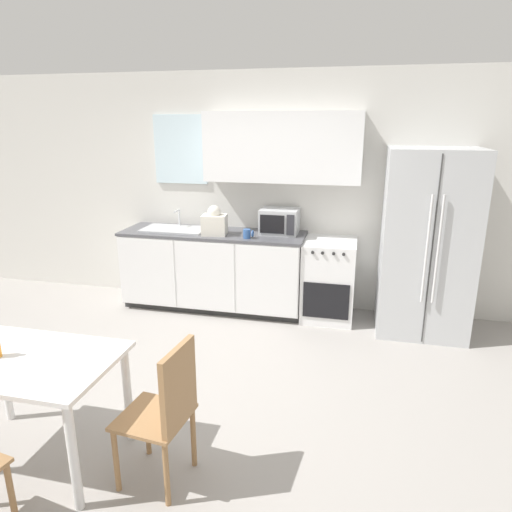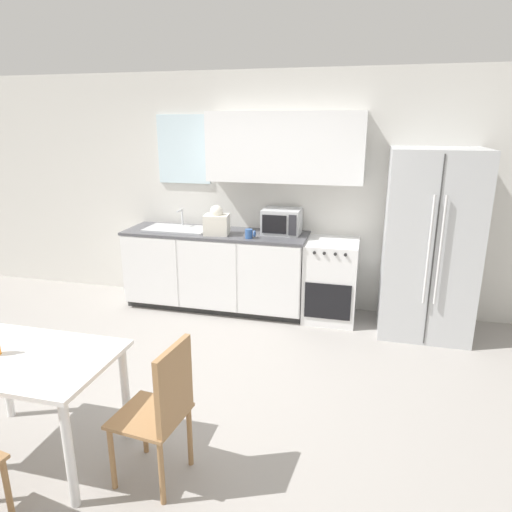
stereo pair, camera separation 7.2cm
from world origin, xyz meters
name	(u,v)px [view 2 (the right image)]	position (x,y,z in m)	size (l,w,h in m)	color
ground_plane	(198,392)	(0.00, 0.00, 0.00)	(12.00, 12.00, 0.00)	gray
wall_back	(263,184)	(0.05, 2.08, 1.45)	(12.00, 0.38, 2.70)	silver
kitchen_counter	(216,270)	(-0.44, 1.77, 0.47)	(2.13, 0.65, 0.93)	#333333
oven_range	(331,280)	(0.91, 1.78, 0.45)	(0.57, 0.63, 0.89)	white
refrigerator	(429,244)	(1.89, 1.70, 0.95)	(0.89, 0.81, 1.90)	silver
kitchen_sink	(177,228)	(-0.91, 1.78, 0.94)	(0.73, 0.41, 0.22)	#B7BABC
microwave	(282,221)	(0.32, 1.88, 1.07)	(0.42, 0.36, 0.28)	#B7BABC
coffee_mug	(250,234)	(0.03, 1.58, 0.98)	(0.11, 0.08, 0.10)	#335999
grocery_bag_0	(217,222)	(-0.38, 1.66, 1.07)	(0.29, 0.26, 0.33)	silver
dining_table	(27,372)	(-0.77, -0.95, 0.62)	(1.11, 0.74, 0.73)	white
dining_chair_side	(163,405)	(0.16, -0.95, 0.54)	(0.44, 0.44, 0.93)	#997047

